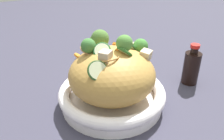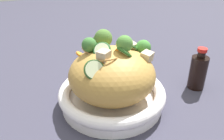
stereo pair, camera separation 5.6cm
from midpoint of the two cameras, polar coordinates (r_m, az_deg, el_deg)
The scene contains 8 objects.
ground_plane at distance 0.61m, azimuth 2.64°, elevation -8.40°, with size 3.00×3.00×0.00m, color #383647.
serving_bowl at distance 0.59m, azimuth 2.69°, elevation -6.36°, with size 0.27×0.27×0.05m.
noodle_heap at distance 0.56m, azimuth 2.81°, elevation -1.20°, with size 0.21×0.21×0.13m.
broccoli_florets at distance 0.58m, azimuth 2.72°, elevation 6.74°, with size 0.19×0.15×0.08m.
carrot_coins at distance 0.58m, azimuth 2.58°, elevation 5.27°, with size 0.14×0.09×0.05m.
zucchini_slices at distance 0.52m, azimuth 2.92°, elevation 3.67°, with size 0.16×0.10×0.05m.
chicken_chunks at distance 0.55m, azimuth 6.73°, elevation 4.12°, with size 0.15×0.09×0.05m.
soy_sauce_bottle at distance 0.70m, azimuth 22.74°, elevation -0.40°, with size 0.05×0.05×0.12m.
Camera 2 is at (-0.19, -0.45, 0.36)m, focal length 36.84 mm.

